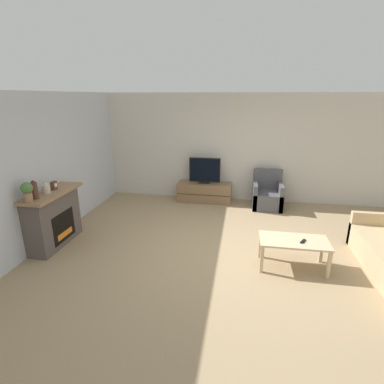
# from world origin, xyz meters

# --- Properties ---
(ground_plane) EXTENTS (24.00, 24.00, 0.00)m
(ground_plane) POSITION_xyz_m (0.00, 0.00, 0.00)
(ground_plane) COLOR #9E8460
(wall_back) EXTENTS (12.00, 0.06, 2.70)m
(wall_back) POSITION_xyz_m (0.00, 2.94, 1.35)
(wall_back) COLOR beige
(wall_back) RESTS_ON ground
(wall_left) EXTENTS (0.06, 12.00, 2.70)m
(wall_left) POSITION_xyz_m (-3.31, 0.00, 1.35)
(wall_left) COLOR silver
(wall_left) RESTS_ON ground
(fireplace) EXTENTS (0.50, 1.28, 1.02)m
(fireplace) POSITION_xyz_m (-3.09, -0.20, 0.52)
(fireplace) COLOR #564C47
(fireplace) RESTS_ON ground
(mantel_vase_left) EXTENTS (0.11, 0.11, 0.31)m
(mantel_vase_left) POSITION_xyz_m (-3.07, -0.58, 1.16)
(mantel_vase_left) COLOR #512D23
(mantel_vase_left) RESTS_ON fireplace
(mantel_vase_centre_left) EXTENTS (0.13, 0.13, 0.20)m
(mantel_vase_centre_left) POSITION_xyz_m (-3.07, -0.30, 1.10)
(mantel_vase_centre_left) COLOR beige
(mantel_vase_centre_left) RESTS_ON fireplace
(mantel_clock) EXTENTS (0.08, 0.11, 0.15)m
(mantel_clock) POSITION_xyz_m (-3.07, -0.07, 1.09)
(mantel_clock) COLOR brown
(mantel_clock) RESTS_ON fireplace
(potted_plant) EXTENTS (0.18, 0.18, 0.32)m
(potted_plant) POSITION_xyz_m (-3.07, -0.74, 1.20)
(potted_plant) COLOR #936B4C
(potted_plant) RESTS_ON fireplace
(tv_stand) EXTENTS (1.37, 0.51, 0.49)m
(tv_stand) POSITION_xyz_m (-0.70, 2.62, 0.24)
(tv_stand) COLOR brown
(tv_stand) RESTS_ON ground
(tv) EXTENTS (0.79, 0.18, 0.65)m
(tv) POSITION_xyz_m (-0.70, 2.62, 0.79)
(tv) COLOR black
(tv) RESTS_ON tv_stand
(armchair) EXTENTS (0.70, 0.76, 0.89)m
(armchair) POSITION_xyz_m (0.87, 2.47, 0.29)
(armchair) COLOR #4C4C51
(armchair) RESTS_ON ground
(coffee_table) EXTENTS (1.05, 0.55, 0.48)m
(coffee_table) POSITION_xyz_m (1.09, -0.28, 0.41)
(coffee_table) COLOR #CCB289
(coffee_table) RESTS_ON ground
(remote) EXTENTS (0.11, 0.15, 0.02)m
(remote) POSITION_xyz_m (1.21, -0.33, 0.49)
(remote) COLOR black
(remote) RESTS_ON coffee_table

